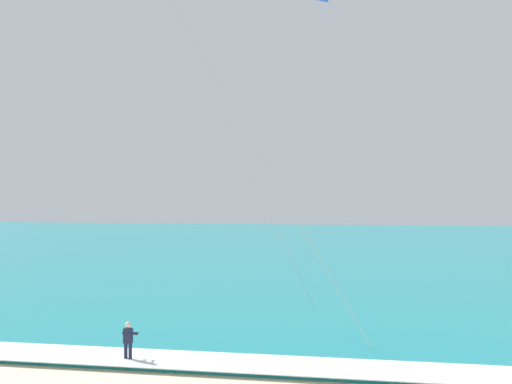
# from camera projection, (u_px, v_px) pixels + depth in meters

# --- Properties ---
(sea) EXTENTS (200.00, 120.00, 0.20)m
(sea) POSITION_uv_depth(u_px,v_px,m) (329.00, 245.00, 80.67)
(sea) COLOR teal
(sea) RESTS_ON ground
(surf_foam) EXTENTS (200.00, 2.61, 0.04)m
(surf_foam) POSITION_uv_depth(u_px,v_px,m) (246.00, 363.00, 22.60)
(surf_foam) COLOR white
(surf_foam) RESTS_ON sea
(surfboard) EXTENTS (0.59, 1.44, 0.09)m
(surfboard) POSITION_uv_depth(u_px,v_px,m) (128.00, 364.00, 23.16)
(surfboard) COLOR white
(surfboard) RESTS_ON ground
(kitesurfer) EXTENTS (0.55, 0.55, 1.69)m
(kitesurfer) POSITION_uv_depth(u_px,v_px,m) (128.00, 341.00, 23.19)
(kitesurfer) COLOR #191E38
(kitesurfer) RESTS_ON ground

